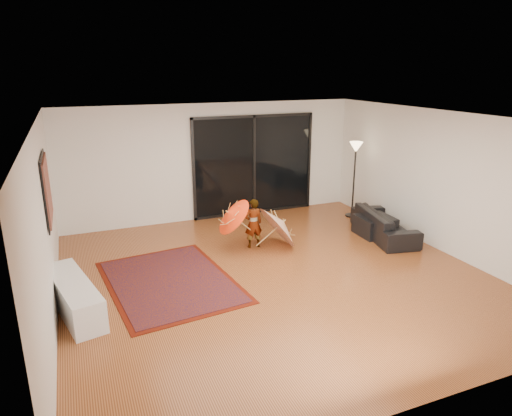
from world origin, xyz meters
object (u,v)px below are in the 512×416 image
sofa (384,224)px  child (253,223)px  ottoman (375,226)px  media_console (74,296)px

sofa → child: bearing=92.5°
sofa → child: (-2.81, 0.47, 0.22)m
ottoman → child: 2.72m
ottoman → sofa: bearing=-47.8°
media_console → sofa: 6.26m
sofa → child: child is taller
sofa → ottoman: 0.21m
sofa → ottoman: size_ratio=2.70×
sofa → ottoman: (-0.13, 0.14, -0.08)m
media_console → sofa: sofa is taller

